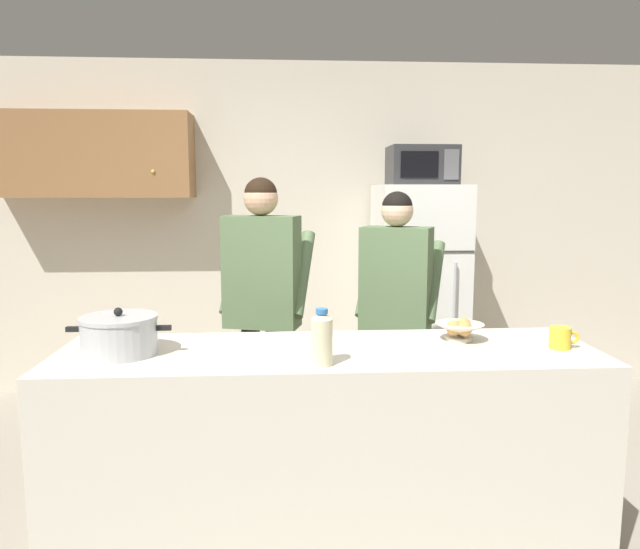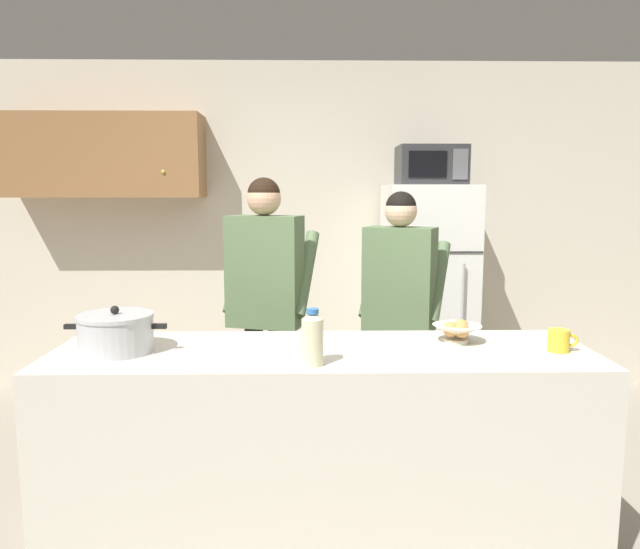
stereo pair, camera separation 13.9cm
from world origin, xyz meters
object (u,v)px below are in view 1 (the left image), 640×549
person_near_pot (263,287)px  bottle_near_edge (322,338)px  microwave (422,166)px  bread_bowl (460,330)px  refrigerator (418,295)px  person_by_sink (396,294)px  coffee_mug (561,338)px  cooking_pot (119,335)px

person_near_pot → bottle_near_edge: (0.27, -1.15, -0.02)m
microwave → bread_bowl: 1.91m
refrigerator → microwave: size_ratio=3.43×
refrigerator → bread_bowl: (-0.22, -1.74, 0.15)m
microwave → bread_bowl: microwave is taller
microwave → person_by_sink: bearing=-111.5°
refrigerator → microwave: 0.96m
person_near_pot → microwave: bearing=38.7°
refrigerator → bottle_near_edge: size_ratio=7.27×
refrigerator → person_by_sink: bearing=-111.0°
coffee_mug → bottle_near_edge: (-1.05, -0.18, 0.06)m
microwave → cooking_pot: microwave is taller
refrigerator → coffee_mug: 1.91m
coffee_mug → bottle_near_edge: size_ratio=0.58×
bread_bowl → cooking_pot: bearing=-175.0°
microwave → cooking_pot: size_ratio=1.12×
person_near_pot → bottle_near_edge: bearing=-76.9°
cooking_pot → bread_bowl: cooking_pot is taller
refrigerator → bread_bowl: 1.76m
microwave → person_near_pot: size_ratio=0.29×
person_near_pot → bottle_near_edge: person_near_pot is taller
refrigerator → bread_bowl: bearing=-97.1°
person_near_pot → cooking_pot: 1.10m
person_by_sink → person_near_pot: bearing=-177.9°
microwave → cooking_pot: bearing=-132.7°
cooking_pot → bread_bowl: bearing=5.0°
microwave → person_near_pot: (-1.14, -0.91, -0.74)m
microwave → bottle_near_edge: size_ratio=2.12×
person_near_pot → bottle_near_edge: 1.18m
refrigerator → bottle_near_edge: bearing=-112.7°
coffee_mug → bottle_near_edge: 1.07m
person_near_pot → bread_bowl: 1.23m
bread_bowl → bottle_near_edge: bottle_near_edge is taller
person_near_pot → cooking_pot: bearing=-121.2°
microwave → cooking_pot: 2.63m
refrigerator → person_near_pot: person_near_pot is taller
microwave → bottle_near_edge: 2.36m
person_near_pot → person_by_sink: 0.79m
bottle_near_edge → bread_bowl: bearing=27.4°
person_by_sink → coffee_mug: bearing=-61.9°
cooking_pot → coffee_mug: size_ratio=3.28×
microwave → coffee_mug: 2.06m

